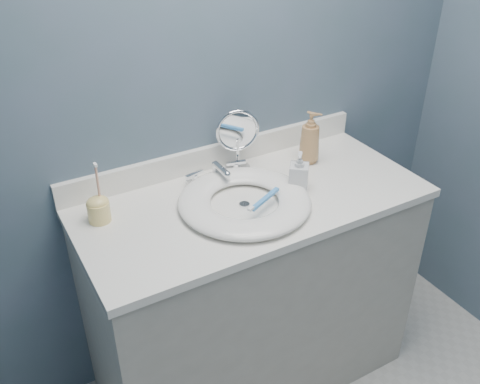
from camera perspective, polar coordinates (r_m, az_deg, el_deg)
back_wall at (r=1.92m, az=-2.82°, el=11.34°), size 2.20×0.02×2.40m
vanity_cabinet at (r=2.13m, az=1.20°, el=-11.00°), size 1.20×0.55×0.85m
countertop at (r=1.86m, az=1.35°, el=-1.00°), size 1.22×0.57×0.03m
backsplash at (r=2.03m, az=-2.46°, el=3.93°), size 1.22×0.02×0.09m
basin at (r=1.80m, az=0.48°, el=-0.97°), size 0.45×0.45×0.04m
drain at (r=1.80m, az=0.48°, el=-1.37°), size 0.04×0.04×0.01m
faucet at (r=1.94m, az=-2.44°, el=1.99°), size 0.25×0.13×0.07m
makeup_mirror at (r=1.96m, az=-0.27°, el=5.84°), size 0.16×0.09×0.24m
soap_bottle_amber at (r=2.05m, az=7.48°, el=5.80°), size 0.11×0.11×0.21m
soap_bottle_clear at (r=1.87m, az=6.32°, el=2.19°), size 0.09×0.09×0.15m
toothbrush_holder at (r=1.77m, az=-14.87°, el=-1.67°), size 0.07×0.07×0.21m
toothbrush_lying at (r=1.76m, az=2.58°, el=-0.84°), size 0.16×0.09×0.02m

